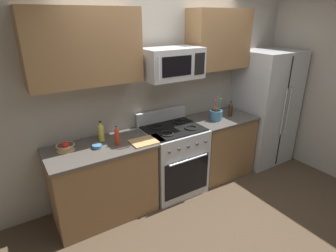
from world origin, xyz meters
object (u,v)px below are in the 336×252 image
(utensil_crock, at_px, (216,115))
(prep_bowl, at_px, (97,146))
(range_oven, at_px, (173,159))
(bottle_soy, at_px, (230,109))
(microwave, at_px, (172,63))
(bottle_hot_sauce, at_px, (117,136))
(fruit_basket, at_px, (65,147))
(cutting_board, at_px, (147,141))
(refrigerator, at_px, (264,108))
(bottle_oil, at_px, (101,132))

(utensil_crock, distance_m, prep_bowl, 1.72)
(range_oven, height_order, utensil_crock, utensil_crock)
(range_oven, relative_size, bottle_soy, 4.82)
(range_oven, height_order, microwave, microwave)
(bottle_hot_sauce, distance_m, prep_bowl, 0.24)
(fruit_basket, relative_size, cutting_board, 0.52)
(refrigerator, relative_size, microwave, 2.50)
(utensil_crock, bearing_deg, range_oven, 176.56)
(refrigerator, relative_size, cutting_board, 4.68)
(fruit_basket, distance_m, bottle_oil, 0.43)
(bottle_hot_sauce, distance_m, bottle_oil, 0.23)
(range_oven, bearing_deg, refrigerator, -0.56)
(utensil_crock, bearing_deg, bottle_soy, 2.41)
(utensil_crock, distance_m, cutting_board, 1.18)
(fruit_basket, bearing_deg, bottle_hot_sauce, -18.28)
(utensil_crock, distance_m, bottle_soy, 0.29)
(range_oven, distance_m, refrigerator, 1.80)
(refrigerator, relative_size, utensil_crock, 5.18)
(bottle_soy, bearing_deg, bottle_oil, 174.81)
(bottle_soy, bearing_deg, prep_bowl, 179.61)
(refrigerator, height_order, fruit_basket, refrigerator)
(microwave, distance_m, bottle_oil, 1.17)
(refrigerator, xyz_separation_m, utensil_crock, (-1.06, -0.02, 0.09))
(fruit_basket, relative_size, bottle_soy, 0.88)
(refrigerator, xyz_separation_m, fruit_basket, (-3.08, 0.13, 0.05))
(microwave, distance_m, fruit_basket, 1.55)
(refrigerator, distance_m, prep_bowl, 2.78)
(cutting_board, relative_size, bottle_oil, 1.55)
(fruit_basket, xyz_separation_m, prep_bowl, (0.31, -0.13, -0.02))
(cutting_board, bearing_deg, bottle_hot_sauce, 162.53)
(microwave, bearing_deg, prep_bowl, -177.50)
(utensil_crock, bearing_deg, refrigerator, 1.32)
(cutting_board, height_order, prep_bowl, prep_bowl)
(utensil_crock, distance_m, bottle_hot_sauce, 1.49)
(utensil_crock, relative_size, fruit_basket, 1.75)
(microwave, xyz_separation_m, utensil_crock, (0.69, -0.07, -0.76))
(microwave, relative_size, bottle_oil, 2.90)
(utensil_crock, bearing_deg, microwave, 174.21)
(cutting_board, bearing_deg, range_oven, 18.68)
(cutting_board, xyz_separation_m, bottle_soy, (1.45, 0.13, 0.10))
(cutting_board, bearing_deg, bottle_soy, 5.13)
(range_oven, height_order, prep_bowl, range_oven)
(microwave, distance_m, bottle_soy, 1.23)
(range_oven, bearing_deg, bottle_hot_sauce, -175.83)
(refrigerator, distance_m, bottle_soy, 0.78)
(bottle_oil, height_order, bottle_soy, bottle_oil)
(utensil_crock, height_order, cutting_board, utensil_crock)
(refrigerator, height_order, bottle_oil, refrigerator)
(utensil_crock, bearing_deg, bottle_oil, 173.47)
(range_oven, distance_m, bottle_hot_sauce, 0.97)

